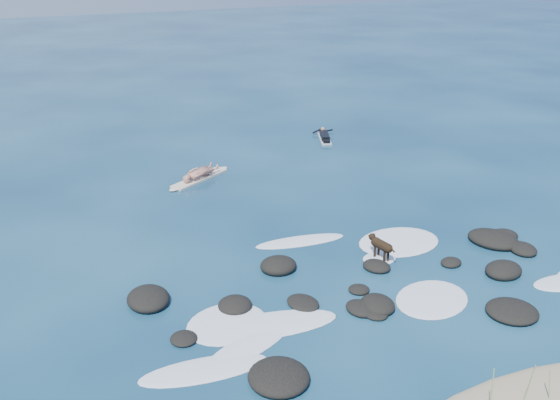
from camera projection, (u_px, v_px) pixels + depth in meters
ground at (353, 267)px, 19.43m from camera, size 160.00×160.00×0.00m
reef_rocks at (394, 286)px, 18.18m from camera, size 14.41×6.67×0.50m
breaking_foam at (374, 291)px, 18.08m from camera, size 14.91×7.76×0.12m
standing_surfer_rig at (199, 162)px, 26.36m from camera, size 3.29×2.10×2.05m
paddling_surfer_rig at (324, 136)px, 32.13m from camera, size 1.48×2.38×0.42m
dog at (381, 245)px, 19.72m from camera, size 0.44×1.25×0.79m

